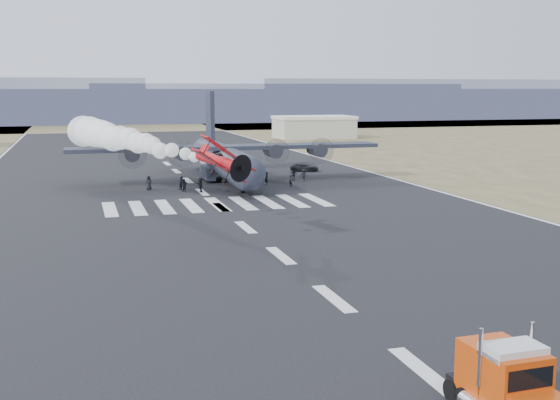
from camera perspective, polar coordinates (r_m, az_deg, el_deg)
name	(u,v)px	position (r m, az deg, el deg)	size (l,w,h in m)	color
ground	(424,371)	(34.57, 11.59, -13.46)	(500.00, 500.00, 0.00)	black
scrub_far	(120,126)	(258.91, -12.88, 5.92)	(500.00, 80.00, 0.00)	brown
runway_markings	(202,192)	(90.39, -6.34, 0.65)	(60.00, 260.00, 0.01)	silver
ridge_seg_d	(115,105)	(288.61, -13.29, 7.49)	(150.00, 50.00, 13.00)	gray
ridge_seg_e	(272,102)	(299.14, -0.65, 7.97)	(150.00, 50.00, 15.00)	gray
ridge_seg_f	(412,99)	(322.68, 10.65, 8.07)	(150.00, 50.00, 17.00)	gray
ridge_seg_g	(536,103)	(356.72, 20.09, 7.44)	(150.00, 50.00, 13.00)	gray
hangar_right	(314,127)	(188.62, 2.77, 5.96)	(20.50, 12.50, 5.90)	#A29E90
semi_truck	(511,385)	(29.88, 18.23, -14.08)	(2.68, 7.37, 3.29)	black
aerobatic_biplane	(220,161)	(60.03, -4.87, 3.20)	(5.77, 6.13, 4.72)	red
smoke_trail	(103,135)	(90.57, -14.18, 5.12)	(12.31, 39.37, 4.14)	white
transport_aircraft	(224,158)	(101.60, -4.57, 3.46)	(44.03, 36.29, 12.74)	#222533
support_vehicle	(305,167)	(112.69, 2.00, 2.68)	(2.12, 4.60, 1.28)	black
crew_a	(291,181)	(94.60, 0.87, 1.56)	(0.58, 0.48, 1.60)	black
crew_b	(184,185)	(90.93, -7.80, 1.19)	(0.81, 0.50, 1.66)	black
crew_c	(304,175)	(99.93, 1.94, 2.03)	(1.19, 0.55, 1.84)	black
crew_d	(294,175)	(100.85, 1.13, 2.06)	(1.01, 0.52, 1.72)	black
crew_e	(149,183)	(93.20, -10.61, 1.38)	(0.92, 0.56, 1.88)	black
crew_f	(201,185)	(90.19, -6.48, 1.23)	(1.74, 0.56, 1.88)	black
crew_g	(266,178)	(96.53, -1.12, 1.77)	(0.65, 0.53, 1.78)	black
crew_h	(182,183)	(92.88, -7.97, 1.38)	(0.85, 0.53, 1.75)	black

